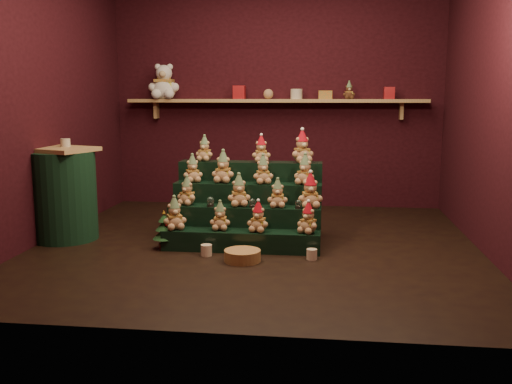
# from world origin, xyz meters

# --- Properties ---
(ground) EXTENTS (4.00, 4.00, 0.00)m
(ground) POSITION_xyz_m (0.00, 0.00, 0.00)
(ground) COLOR black
(ground) RESTS_ON ground
(back_wall) EXTENTS (4.00, 0.10, 2.80)m
(back_wall) POSITION_xyz_m (0.00, 2.05, 1.40)
(back_wall) COLOR black
(back_wall) RESTS_ON ground
(front_wall) EXTENTS (4.00, 0.10, 2.80)m
(front_wall) POSITION_xyz_m (0.00, -2.05, 1.40)
(front_wall) COLOR black
(front_wall) RESTS_ON ground
(left_wall) EXTENTS (0.10, 4.00, 2.80)m
(left_wall) POSITION_xyz_m (-2.05, 0.00, 1.40)
(left_wall) COLOR black
(left_wall) RESTS_ON ground
(right_wall) EXTENTS (0.10, 4.00, 2.80)m
(right_wall) POSITION_xyz_m (2.05, 0.00, 1.40)
(right_wall) COLOR black
(right_wall) RESTS_ON ground
(back_shelf) EXTENTS (3.60, 0.26, 0.24)m
(back_shelf) POSITION_xyz_m (0.00, 1.87, 1.29)
(back_shelf) COLOR tan
(back_shelf) RESTS_ON ground
(riser_tier_front) EXTENTS (1.40, 0.22, 0.18)m
(riser_tier_front) POSITION_xyz_m (-0.11, -0.21, 0.09)
(riser_tier_front) COLOR black
(riser_tier_front) RESTS_ON ground
(riser_tier_midfront) EXTENTS (1.40, 0.22, 0.36)m
(riser_tier_midfront) POSITION_xyz_m (-0.11, 0.01, 0.18)
(riser_tier_midfront) COLOR black
(riser_tier_midfront) RESTS_ON ground
(riser_tier_midback) EXTENTS (1.40, 0.22, 0.54)m
(riser_tier_midback) POSITION_xyz_m (-0.11, 0.23, 0.27)
(riser_tier_midback) COLOR black
(riser_tier_midback) RESTS_ON ground
(riser_tier_back) EXTENTS (1.40, 0.22, 0.72)m
(riser_tier_back) POSITION_xyz_m (-0.11, 0.45, 0.36)
(riser_tier_back) COLOR black
(riser_tier_back) RESTS_ON ground
(teddy_0) EXTENTS (0.27, 0.26, 0.29)m
(teddy_0) POSITION_xyz_m (-0.71, -0.21, 0.33)
(teddy_0) COLOR tan
(teddy_0) RESTS_ON riser_tier_front
(teddy_1) EXTENTS (0.19, 0.18, 0.26)m
(teddy_1) POSITION_xyz_m (-0.30, -0.19, 0.31)
(teddy_1) COLOR tan
(teddy_1) RESTS_ON riser_tier_front
(teddy_2) EXTENTS (0.22, 0.20, 0.27)m
(teddy_2) POSITION_xyz_m (0.04, -0.21, 0.31)
(teddy_2) COLOR tan
(teddy_2) RESTS_ON riser_tier_front
(teddy_3) EXTENTS (0.25, 0.25, 0.27)m
(teddy_3) POSITION_xyz_m (0.48, -0.21, 0.31)
(teddy_3) COLOR tan
(teddy_3) RESTS_ON riser_tier_front
(teddy_4) EXTENTS (0.23, 0.22, 0.26)m
(teddy_4) POSITION_xyz_m (-0.65, 0.02, 0.49)
(teddy_4) COLOR tan
(teddy_4) RESTS_ON riser_tier_midfront
(teddy_5) EXTENTS (0.25, 0.24, 0.29)m
(teddy_5) POSITION_xyz_m (-0.16, 0.02, 0.51)
(teddy_5) COLOR tan
(teddy_5) RESTS_ON riser_tier_midfront
(teddy_6) EXTENTS (0.20, 0.18, 0.26)m
(teddy_6) POSITION_xyz_m (0.19, 0.00, 0.49)
(teddy_6) COLOR tan
(teddy_6) RESTS_ON riser_tier_midfront
(teddy_7) EXTENTS (0.25, 0.24, 0.31)m
(teddy_7) POSITION_xyz_m (0.49, 0.02, 0.52)
(teddy_7) COLOR tan
(teddy_7) RESTS_ON riser_tier_midfront
(teddy_8) EXTENTS (0.24, 0.23, 0.26)m
(teddy_8) POSITION_xyz_m (-0.64, 0.24, 0.67)
(teddy_8) COLOR tan
(teddy_8) RESTS_ON riser_tier_midback
(teddy_9) EXTENTS (0.23, 0.21, 0.30)m
(teddy_9) POSITION_xyz_m (-0.35, 0.25, 0.69)
(teddy_9) COLOR tan
(teddy_9) RESTS_ON riser_tier_midback
(teddy_10) EXTENTS (0.23, 0.22, 0.27)m
(teddy_10) POSITION_xyz_m (0.04, 0.23, 0.67)
(teddy_10) COLOR tan
(teddy_10) RESTS_ON riser_tier_midback
(teddy_11) EXTENTS (0.26, 0.25, 0.28)m
(teddy_11) POSITION_xyz_m (0.43, 0.22, 0.68)
(teddy_11) COLOR tan
(teddy_11) RESTS_ON riser_tier_midback
(teddy_12) EXTENTS (0.20, 0.19, 0.25)m
(teddy_12) POSITION_xyz_m (-0.57, 0.47, 0.84)
(teddy_12) COLOR tan
(teddy_12) RESTS_ON riser_tier_back
(teddy_13) EXTENTS (0.21, 0.19, 0.25)m
(teddy_13) POSITION_xyz_m (-0.00, 0.44, 0.85)
(teddy_13) COLOR tan
(teddy_13) RESTS_ON riser_tier_back
(teddy_14) EXTENTS (0.28, 0.27, 0.31)m
(teddy_14) POSITION_xyz_m (0.39, 0.45, 0.87)
(teddy_14) COLOR tan
(teddy_14) RESTS_ON riser_tier_back
(snow_globe_a) EXTENTS (0.07, 0.07, 0.09)m
(snow_globe_a) POSITION_xyz_m (-0.41, -0.05, 0.41)
(snow_globe_a) COLOR black
(snow_globe_a) RESTS_ON riser_tier_midfront
(snow_globe_b) EXTENTS (0.06, 0.06, 0.08)m
(snow_globe_b) POSITION_xyz_m (-0.03, -0.05, 0.40)
(snow_globe_b) COLOR black
(snow_globe_b) RESTS_ON riser_tier_midfront
(snow_globe_c) EXTENTS (0.06, 0.06, 0.08)m
(snow_globe_c) POSITION_xyz_m (0.39, -0.05, 0.40)
(snow_globe_c) COLOR black
(snow_globe_c) RESTS_ON riser_tier_midfront
(side_table) EXTENTS (0.70, 0.65, 0.88)m
(side_table) POSITION_xyz_m (-1.84, -0.00, 0.44)
(side_table) COLOR tan
(side_table) RESTS_ON ground
(table_ornament) EXTENTS (0.09, 0.09, 0.07)m
(table_ornament) POSITION_xyz_m (-1.84, 0.10, 0.92)
(table_ornament) COLOR beige
(table_ornament) RESTS_ON side_table
(mini_christmas_tree) EXTENTS (0.21, 0.21, 0.35)m
(mini_christmas_tree) POSITION_xyz_m (-0.80, -0.23, 0.17)
(mini_christmas_tree) COLOR #49241A
(mini_christmas_tree) RESTS_ON ground
(mug_left) EXTENTS (0.10, 0.10, 0.10)m
(mug_left) POSITION_xyz_m (-0.38, -0.40, 0.05)
(mug_left) COLOR beige
(mug_left) RESTS_ON ground
(mug_right) EXTENTS (0.09, 0.09, 0.09)m
(mug_right) POSITION_xyz_m (0.52, -0.41, 0.04)
(mug_right) COLOR beige
(mug_right) RESTS_ON ground
(wicker_basket) EXTENTS (0.40, 0.40, 0.10)m
(wicker_basket) POSITION_xyz_m (-0.05, -0.53, 0.05)
(wicker_basket) COLOR #AD7645
(wicker_basket) RESTS_ON ground
(white_bear) EXTENTS (0.40, 0.37, 0.53)m
(white_bear) POSITION_xyz_m (-1.36, 1.84, 1.59)
(white_bear) COLOR silver
(white_bear) RESTS_ON back_shelf
(brown_bear) EXTENTS (0.16, 0.15, 0.20)m
(brown_bear) POSITION_xyz_m (0.88, 1.84, 1.42)
(brown_bear) COLOR #4C2A19
(brown_bear) RESTS_ON back_shelf
(gift_tin_red_a) EXTENTS (0.14, 0.14, 0.16)m
(gift_tin_red_a) POSITION_xyz_m (-0.43, 1.85, 1.40)
(gift_tin_red_a) COLOR #A5191E
(gift_tin_red_a) RESTS_ON back_shelf
(gift_tin_cream) EXTENTS (0.14, 0.14, 0.12)m
(gift_tin_cream) POSITION_xyz_m (0.26, 1.85, 1.38)
(gift_tin_cream) COLOR beige
(gift_tin_cream) RESTS_ON back_shelf
(gift_tin_red_b) EXTENTS (0.12, 0.12, 0.14)m
(gift_tin_red_b) POSITION_xyz_m (1.34, 1.85, 1.39)
(gift_tin_red_b) COLOR #A5191E
(gift_tin_red_b) RESTS_ON back_shelf
(shelf_plush_ball) EXTENTS (0.12, 0.12, 0.12)m
(shelf_plush_ball) POSITION_xyz_m (-0.08, 1.85, 1.38)
(shelf_plush_ball) COLOR tan
(shelf_plush_ball) RESTS_ON back_shelf
(scarf_gift_box) EXTENTS (0.16, 0.10, 0.10)m
(scarf_gift_box) POSITION_xyz_m (0.60, 1.85, 1.37)
(scarf_gift_box) COLOR orange
(scarf_gift_box) RESTS_ON back_shelf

